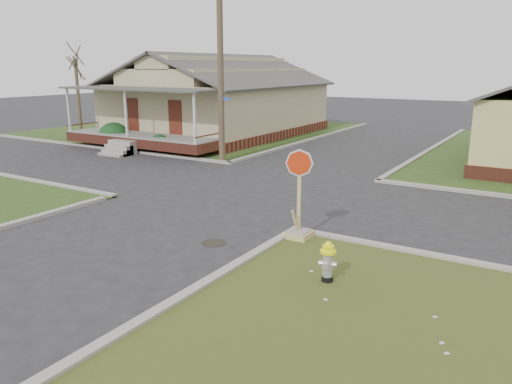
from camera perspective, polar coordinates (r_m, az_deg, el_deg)
The scene contains 11 objects.
ground at distance 14.83m, azimuth -10.56°, elevation -3.66°, with size 120.00×120.00×0.00m, color #242426.
verge_far_left at distance 36.55m, azimuth -6.92°, elevation 7.11°, with size 19.00×19.00×0.05m, color #253F16.
curbs at distance 18.68m, azimuth -0.29°, elevation 0.31°, with size 80.00×40.00×0.12m, color gray, non-canonical shape.
manhole at distance 13.13m, azimuth -4.82°, elevation -5.80°, with size 0.64×0.64×0.01m, color black.
corner_house at distance 33.48m, azimuth -4.36°, elevation 10.40°, with size 10.10×15.50×5.30m.
utility_pole at distance 23.71m, azimuth -4.08°, elevation 14.61°, with size 1.80×0.28×9.00m.
tree_far_left at distance 35.58m, azimuth -19.65°, elevation 10.21°, with size 0.22×0.22×4.90m, color #4A3E2A.
fire_hydrant at distance 10.68m, azimuth 8.22°, elevation -7.63°, with size 0.33×0.33×0.90m.
stop_sign at distance 13.24m, azimuth 4.89°, elevation -3.08°, with size 0.68×0.66×2.38m.
hedge_left at distance 29.58m, azimuth -15.92°, elevation 6.28°, with size 1.64×1.34×1.25m, color #163D1A.
hedge_right at distance 27.07m, azimuth -10.95°, elevation 5.58°, with size 1.28×1.05×0.98m, color #163D1A.
Camera 1 is at (9.57, -10.40, 4.49)m, focal length 35.00 mm.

